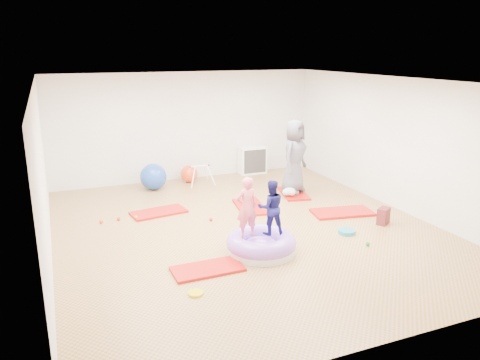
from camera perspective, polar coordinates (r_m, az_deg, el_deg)
name	(u,v)px	position (r m, az deg, el deg)	size (l,w,h in m)	color
room	(246,158)	(8.67, 0.75, 2.69)	(7.01, 8.01, 2.81)	#AA7859
gym_mat_front_left	(208,269)	(7.48, -3.98, -10.77)	(1.11, 0.55, 0.05)	#CB0A00
gym_mat_mid_left	(159,212)	(10.05, -9.89, -3.89)	(1.13, 0.57, 0.05)	#CB0A00
gym_mat_center_back	(250,207)	(10.25, 1.26, -3.27)	(1.14, 0.57, 0.05)	#CB0A00
gym_mat_right	(342,212)	(10.12, 12.35, -3.87)	(1.26, 0.63, 0.05)	#CB0A00
gym_mat_rear_right	(293,193)	(11.26, 6.54, -1.62)	(1.10, 0.55, 0.05)	#CB0A00
inflatable_cushion	(261,244)	(8.03, 2.59, -7.84)	(1.19, 1.19, 0.37)	silver
child_pink	(247,204)	(7.75, 0.82, -3.00)	(0.38, 0.25, 1.05)	#F16177
child_navy	(271,205)	(7.91, 3.79, -3.00)	(0.46, 0.36, 0.95)	#151456
adult_caregiver	(294,156)	(11.08, 6.61, 2.86)	(0.85, 0.55, 1.74)	#54545F
infant	(290,192)	(10.94, 6.08, -1.45)	(0.33, 0.33, 0.19)	#AECCEA
ball_pit_balls	(209,216)	(9.65, -3.82, -4.44)	(4.30, 3.24, 0.07)	#DFC805
exercise_ball_blue	(153,177)	(11.67, -10.52, 0.39)	(0.65, 0.65, 0.65)	#1D44AB
exercise_ball_orange	(189,174)	(12.23, -6.22, 0.77)	(0.45, 0.45, 0.45)	#E8441C
infant_play_gym	(200,172)	(11.93, -4.95, 1.00)	(0.66, 0.63, 0.51)	white
cube_shelf	(252,160)	(12.99, 1.53, 2.44)	(0.75, 0.37, 0.75)	white
balance_disc	(347,232)	(9.07, 12.86, -6.16)	(0.32, 0.32, 0.07)	teal
backpack	(383,216)	(9.69, 17.08, -4.22)	(0.29, 0.18, 0.33)	maroon
yellow_toy	(196,293)	(6.84, -5.43, -13.57)	(0.22, 0.22, 0.03)	#DFC805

